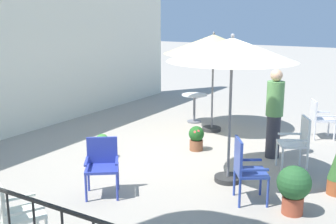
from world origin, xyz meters
The scene contains 15 objects.
ground_plane centered at (0.00, 0.00, 0.00)m, with size 60.00×60.00×0.00m, color #A1988B.
villa_facade centered at (0.00, 4.47, 2.46)m, with size 11.62×0.30×4.92m, color white.
terrace_railing centered at (-3.92, 0.00, 0.68)m, with size 0.03×4.74×1.01m.
patio_umbrella_0 centered at (-0.32, -0.80, 2.12)m, with size 2.02×2.02×2.38m.
patio_umbrella_1 centered at (2.31, 0.74, 2.00)m, with size 2.25×2.25×2.29m.
cafe_table_0 centered at (2.80, 1.46, 0.49)m, with size 0.64×0.64×0.72m.
patio_chair_0 centered at (-3.53, 0.43, 0.52)m, with size 0.62×0.60×0.90m.
patio_chair_1 centered at (0.75, -1.62, 0.55)m, with size 0.63×0.62×0.95m.
patio_chair_2 centered at (-1.75, 0.64, 0.50)m, with size 0.63×0.64×0.86m.
patio_chair_3 centered at (2.98, -1.53, 0.49)m, with size 0.60×0.61×0.85m.
patio_chair_4 centered at (-0.90, -1.31, 0.54)m, with size 0.61×0.61×0.95m.
potted_plant_1 centered at (0.84, 0.38, 0.26)m, with size 0.31×0.31×0.50m.
potted_plant_2 centered at (-0.51, 1.68, 0.26)m, with size 0.26×0.26×0.48m.
potted_plant_3 centered at (-0.93, -2.01, 0.39)m, with size 0.47×0.47×0.68m.
standing_person centered at (1.21, -1.05, 0.87)m, with size 0.34×0.34×1.69m.
Camera 1 is at (-6.32, -3.27, 2.67)m, focal length 44.68 mm.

